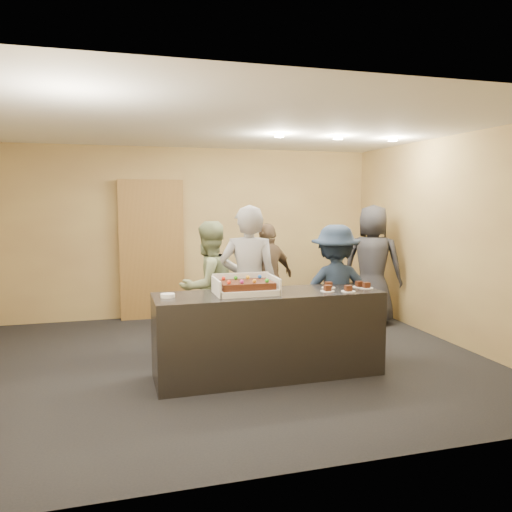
{
  "coord_description": "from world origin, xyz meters",
  "views": [
    {
      "loc": [
        -1.21,
        -5.55,
        1.87
      ],
      "look_at": [
        0.36,
        0.0,
        1.22
      ],
      "focal_mm": 35.0,
      "sensor_mm": 36.0,
      "label": 1
    }
  ],
  "objects_px": {
    "sheet_cake": "(246,284)",
    "plate_stack": "(168,296)",
    "person_navy_man": "(335,291)",
    "person_dark_suit": "(372,264)",
    "person_brown_extra": "(268,277)",
    "person_sage_man": "(208,287)",
    "serving_counter": "(269,334)",
    "storage_cabinet": "(152,250)",
    "cake_box": "(245,289)",
    "person_server_grey": "(249,285)"
  },
  "relations": [
    {
      "from": "sheet_cake",
      "to": "plate_stack",
      "type": "bearing_deg",
      "value": 178.3
    },
    {
      "from": "plate_stack",
      "to": "person_navy_man",
      "type": "height_order",
      "value": "person_navy_man"
    },
    {
      "from": "person_navy_man",
      "to": "person_dark_suit",
      "type": "xyz_separation_m",
      "value": [
        1.22,
        1.33,
        0.11
      ]
    },
    {
      "from": "person_brown_extra",
      "to": "plate_stack",
      "type": "bearing_deg",
      "value": 19.94
    },
    {
      "from": "plate_stack",
      "to": "person_navy_man",
      "type": "distance_m",
      "value": 2.07
    },
    {
      "from": "person_sage_man",
      "to": "serving_counter",
      "type": "bearing_deg",
      "value": 88.52
    },
    {
      "from": "storage_cabinet",
      "to": "person_sage_man",
      "type": "distance_m",
      "value": 2.09
    },
    {
      "from": "sheet_cake",
      "to": "person_brown_extra",
      "type": "relative_size",
      "value": 0.35
    },
    {
      "from": "plate_stack",
      "to": "person_brown_extra",
      "type": "height_order",
      "value": "person_brown_extra"
    },
    {
      "from": "person_navy_man",
      "to": "person_brown_extra",
      "type": "height_order",
      "value": "person_navy_man"
    },
    {
      "from": "cake_box",
      "to": "serving_counter",
      "type": "bearing_deg",
      "value": -5.43
    },
    {
      "from": "serving_counter",
      "to": "storage_cabinet",
      "type": "xyz_separation_m",
      "value": [
        -1.0,
        3.02,
        0.64
      ]
    },
    {
      "from": "plate_stack",
      "to": "person_brown_extra",
      "type": "bearing_deg",
      "value": 47.56
    },
    {
      "from": "person_sage_man",
      "to": "person_brown_extra",
      "type": "relative_size",
      "value": 1.04
    },
    {
      "from": "person_server_grey",
      "to": "person_dark_suit",
      "type": "distance_m",
      "value": 2.65
    },
    {
      "from": "cake_box",
      "to": "plate_stack",
      "type": "bearing_deg",
      "value": 180.0
    },
    {
      "from": "person_server_grey",
      "to": "person_brown_extra",
      "type": "bearing_deg",
      "value": -95.92
    },
    {
      "from": "person_server_grey",
      "to": "person_dark_suit",
      "type": "xyz_separation_m",
      "value": [
        2.29,
        1.33,
        -0.01
      ]
    },
    {
      "from": "person_sage_man",
      "to": "person_dark_suit",
      "type": "bearing_deg",
      "value": 170.38
    },
    {
      "from": "person_navy_man",
      "to": "person_sage_man",
      "type": "bearing_deg",
      "value": -10.76
    },
    {
      "from": "cake_box",
      "to": "plate_stack",
      "type": "height_order",
      "value": "cake_box"
    },
    {
      "from": "cake_box",
      "to": "person_sage_man",
      "type": "height_order",
      "value": "person_sage_man"
    },
    {
      "from": "cake_box",
      "to": "person_sage_man",
      "type": "relative_size",
      "value": 0.4
    },
    {
      "from": "person_sage_man",
      "to": "person_navy_man",
      "type": "bearing_deg",
      "value": 132.54
    },
    {
      "from": "cake_box",
      "to": "sheet_cake",
      "type": "height_order",
      "value": "cake_box"
    },
    {
      "from": "storage_cabinet",
      "to": "sheet_cake",
      "type": "relative_size",
      "value": 3.99
    },
    {
      "from": "cake_box",
      "to": "person_dark_suit",
      "type": "distance_m",
      "value": 3.01
    },
    {
      "from": "storage_cabinet",
      "to": "person_navy_man",
      "type": "height_order",
      "value": "storage_cabinet"
    },
    {
      "from": "person_dark_suit",
      "to": "cake_box",
      "type": "bearing_deg",
      "value": 73.13
    },
    {
      "from": "cake_box",
      "to": "person_server_grey",
      "type": "xyz_separation_m",
      "value": [
        0.15,
        0.43,
        -0.04
      ]
    },
    {
      "from": "person_navy_man",
      "to": "person_brown_extra",
      "type": "bearing_deg",
      "value": -60.74
    },
    {
      "from": "sheet_cake",
      "to": "person_navy_man",
      "type": "height_order",
      "value": "person_navy_man"
    },
    {
      "from": "storage_cabinet",
      "to": "person_sage_man",
      "type": "xyz_separation_m",
      "value": [
        0.54,
        -1.99,
        -0.28
      ]
    },
    {
      "from": "storage_cabinet",
      "to": "person_sage_man",
      "type": "bearing_deg",
      "value": -74.86
    },
    {
      "from": "cake_box",
      "to": "person_server_grey",
      "type": "bearing_deg",
      "value": 70.49
    },
    {
      "from": "cake_box",
      "to": "person_navy_man",
      "type": "height_order",
      "value": "person_navy_man"
    },
    {
      "from": "plate_stack",
      "to": "cake_box",
      "type": "bearing_deg",
      "value": -0.0
    },
    {
      "from": "person_dark_suit",
      "to": "serving_counter",
      "type": "bearing_deg",
      "value": 76.48
    },
    {
      "from": "plate_stack",
      "to": "person_navy_man",
      "type": "bearing_deg",
      "value": 11.91
    },
    {
      "from": "storage_cabinet",
      "to": "person_brown_extra",
      "type": "relative_size",
      "value": 1.41
    },
    {
      "from": "person_brown_extra",
      "to": "serving_counter",
      "type": "bearing_deg",
      "value": 45.38
    },
    {
      "from": "serving_counter",
      "to": "person_navy_man",
      "type": "xyz_separation_m",
      "value": [
        0.97,
        0.45,
        0.34
      ]
    },
    {
      "from": "sheet_cake",
      "to": "person_brown_extra",
      "type": "height_order",
      "value": "person_brown_extra"
    },
    {
      "from": "sheet_cake",
      "to": "person_brown_extra",
      "type": "bearing_deg",
      "value": 65.88
    },
    {
      "from": "person_brown_extra",
      "to": "cake_box",
      "type": "bearing_deg",
      "value": 37.98
    },
    {
      "from": "cake_box",
      "to": "person_dark_suit",
      "type": "xyz_separation_m",
      "value": [
        2.44,
        1.76,
        -0.04
      ]
    },
    {
      "from": "person_sage_man",
      "to": "person_brown_extra",
      "type": "height_order",
      "value": "person_sage_man"
    },
    {
      "from": "sheet_cake",
      "to": "person_server_grey",
      "type": "bearing_deg",
      "value": 71.41
    },
    {
      "from": "person_server_grey",
      "to": "person_navy_man",
      "type": "height_order",
      "value": "person_server_grey"
    },
    {
      "from": "cake_box",
      "to": "person_dark_suit",
      "type": "bearing_deg",
      "value": 35.74
    }
  ]
}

